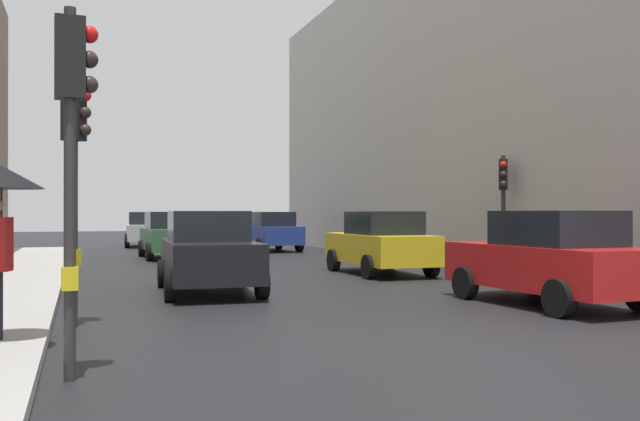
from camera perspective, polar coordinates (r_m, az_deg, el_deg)
The scene contains 11 objects.
ground_plane at distance 9.67m, azimuth 15.38°, elevation -10.45°, with size 120.00×120.00×0.00m, color black.
building_facade_right at distance 28.36m, azimuth 18.70°, elevation 8.08°, with size 12.00×31.29×11.59m, color #B2ADA3.
traffic_light_near_right at distance 11.15m, azimuth -19.40°, elevation 4.26°, with size 0.44×0.37×3.75m.
traffic_light_mid_street at distance 19.52m, azimuth 14.76°, elevation 1.41°, with size 0.38×0.44×3.28m.
traffic_light_near_left at distance 7.64m, azimuth -19.60°, elevation 6.73°, with size 0.44×0.25×3.83m.
car_yellow_taxi at distance 19.63m, azimuth 5.00°, elevation -2.66°, with size 2.03×4.20×1.76m.
car_blue_van at distance 31.59m, azimuth -4.08°, elevation -1.72°, with size 2.25×4.32×1.76m.
car_silver_hatchback at distance 36.70m, azimuth -14.11°, elevation -1.50°, with size 2.18×4.28×1.76m.
car_red_sedan at distance 13.64m, azimuth 18.26°, elevation -3.73°, with size 2.21×4.30×1.76m.
car_green_estate at distance 27.04m, azimuth -12.21°, elevation -1.97°, with size 2.09×4.24×1.76m.
car_dark_suv at distance 15.27m, azimuth -9.10°, elevation -3.36°, with size 2.20×4.29×1.76m.
Camera 1 is at (-5.36, -7.86, 1.72)m, focal length 39.11 mm.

